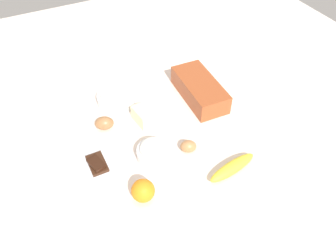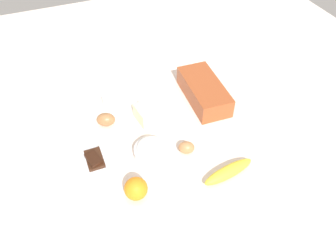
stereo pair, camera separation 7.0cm
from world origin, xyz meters
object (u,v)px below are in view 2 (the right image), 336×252
loaf_pan (204,91)px  chocolate_plate (95,160)px  egg_near_butter (106,120)px  sugar_bowl (120,93)px  butter_block (146,114)px  flour_bowl (152,151)px  orange_fruit (136,189)px  egg_beside_bowl (186,147)px  banana (229,172)px

loaf_pan → chocolate_plate: loaf_pan is taller
chocolate_plate → egg_near_butter: bearing=153.1°
sugar_bowl → butter_block: 0.16m
sugar_bowl → butter_block: bearing=21.3°
flour_bowl → chocolate_plate: flour_bowl is taller
orange_fruit → butter_block: 0.34m
sugar_bowl → chocolate_plate: 0.33m
sugar_bowl → orange_fruit: bearing=-10.0°
flour_bowl → egg_beside_bowl: 0.12m
butter_block → banana: bearing=25.4°
banana → chocolate_plate: banana is taller
loaf_pan → flour_bowl: (0.21, -0.30, -0.01)m
butter_block → egg_near_butter: butter_block is taller
flour_bowl → sugar_bowl: size_ratio=0.80×
egg_near_butter → chocolate_plate: egg_near_butter is taller
loaf_pan → butter_block: size_ratio=3.17×
sugar_bowl → egg_near_butter: 0.15m
chocolate_plate → flour_bowl: bearing=75.2°
orange_fruit → egg_near_butter: size_ratio=1.05×
banana → butter_block: 0.39m
banana → orange_fruit: orange_fruit is taller
chocolate_plate → butter_block: bearing=119.8°
sugar_bowl → orange_fruit: (0.46, -0.08, 0.00)m
loaf_pan → butter_block: 0.26m
egg_near_butter → banana: bearing=39.3°
flour_bowl → egg_near_butter: size_ratio=1.72×
flour_bowl → chocolate_plate: bearing=-104.8°
loaf_pan → egg_beside_bowl: loaf_pan is taller
flour_bowl → butter_block: (-0.18, 0.04, -0.00)m
loaf_pan → orange_fruit: 0.53m
chocolate_plate → banana: bearing=61.2°
loaf_pan → egg_near_butter: (-0.00, -0.41, -0.02)m
egg_near_butter → egg_beside_bowl: (0.24, 0.23, -0.00)m
egg_near_butter → chocolate_plate: (0.16, -0.08, -0.02)m
flour_bowl → chocolate_plate: 0.20m
orange_fruit → loaf_pan: bearing=130.6°
flour_bowl → banana: 0.27m
butter_block → orange_fruit: bearing=-24.1°
banana → egg_beside_bowl: (-0.15, -0.09, 0.00)m
flour_bowl → butter_block: bearing=167.3°
loaf_pan → sugar_bowl: loaf_pan is taller
sugar_bowl → egg_beside_bowl: bearing=21.2°
egg_beside_bowl → butter_block: bearing=-158.8°
sugar_bowl → egg_near_butter: sugar_bowl is taller
loaf_pan → chocolate_plate: 0.52m
banana → chocolate_plate: size_ratio=1.46×
flour_bowl → banana: bearing=50.9°
flour_bowl → butter_block: size_ratio=1.35×
flour_bowl → egg_near_butter: (-0.21, -0.11, -0.01)m
egg_near_butter → loaf_pan: bearing=89.8°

